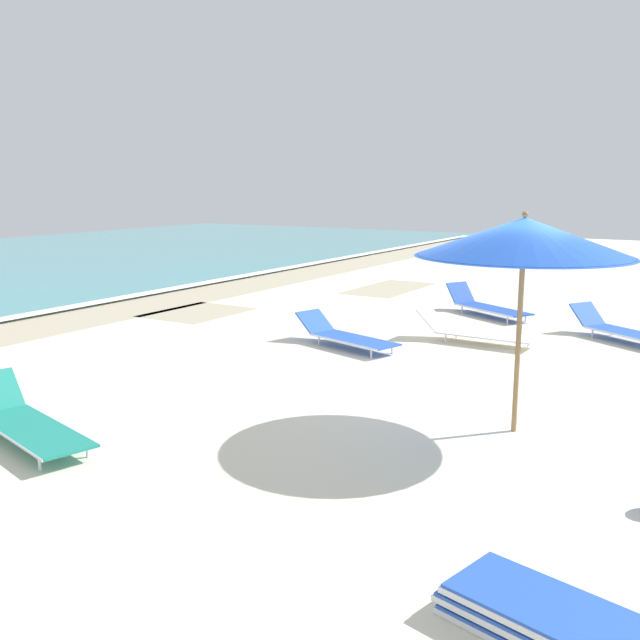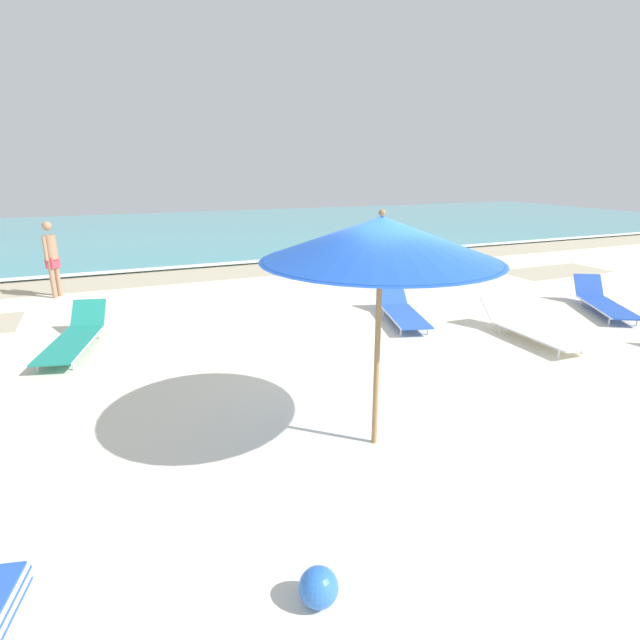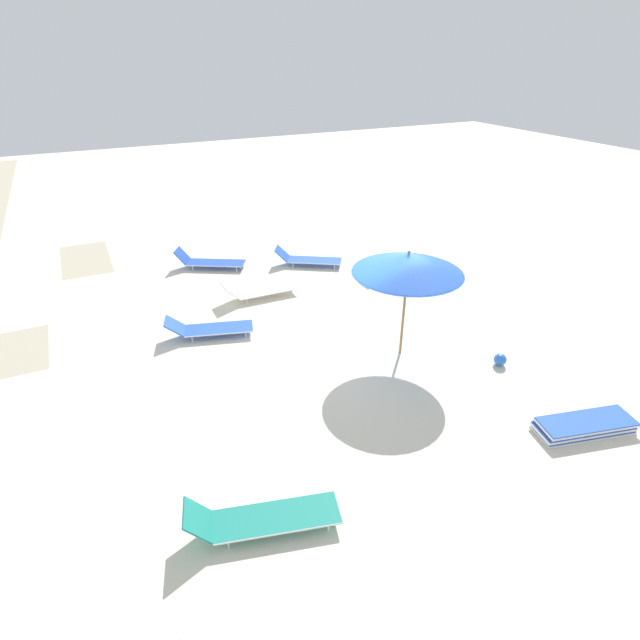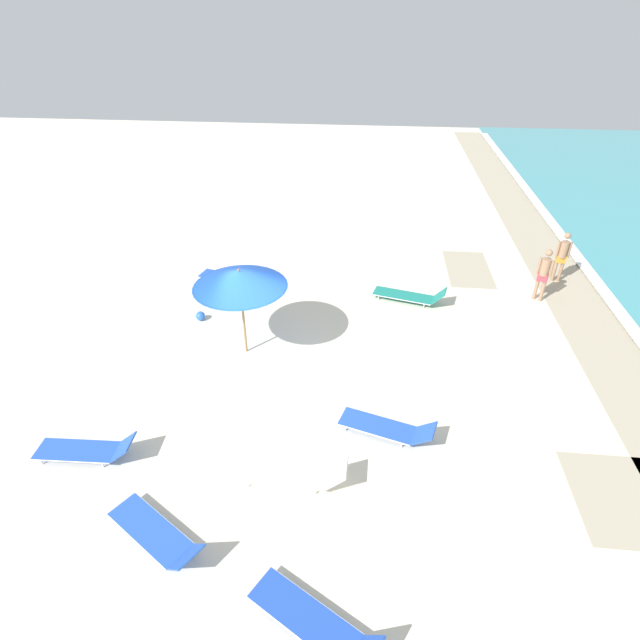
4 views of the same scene
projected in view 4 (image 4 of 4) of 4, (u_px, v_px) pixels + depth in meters
The scene contains 12 objects.
ground_plane at pixel (269, 375), 13.01m from camera, with size 60.00×60.00×0.16m.
beach_umbrella at pixel (240, 279), 12.53m from camera, with size 2.42×2.42×2.54m.
lounger_stack at pixel (227, 280), 16.97m from camera, with size 1.05×1.98×0.24m.
sun_lounger_under_umbrella at pixel (410, 296), 15.89m from camera, with size 1.16×2.34×0.59m.
sun_lounger_beside_umbrella at pixel (157, 534), 8.83m from camera, with size 1.65×2.13×0.57m.
sun_lounger_near_water_left at pixel (87, 450), 10.48m from camera, with size 0.70×2.13×0.54m.
sun_lounger_near_water_right at pixel (315, 623), 7.58m from camera, with size 1.60×2.19×0.61m.
sun_lounger_mid_beach_solo at pixel (295, 474), 9.95m from camera, with size 0.67×2.15×0.57m.
sun_lounger_mid_beach_pair_a at pixel (387, 427), 11.03m from camera, with size 1.18×2.19×0.52m.
beachgoer_wading_adult at pixel (544, 272), 15.54m from camera, with size 0.30×0.40×1.76m.
beachgoer_shoreline_child at pixel (562, 254), 16.62m from camera, with size 0.27×0.45×1.76m.
beach_ball at pixel (200, 316), 15.01m from camera, with size 0.28×0.28×0.28m.
Camera 4 is at (9.94, 2.36, 8.21)m, focal length 28.00 mm.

